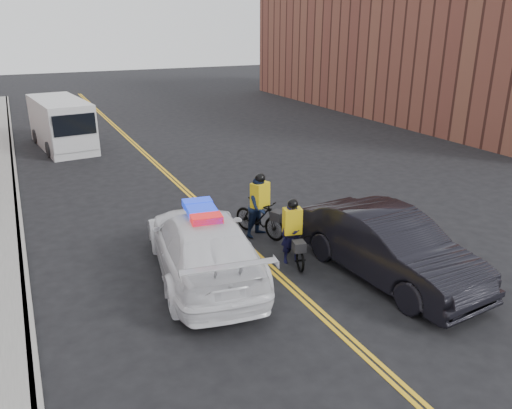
{
  "coord_description": "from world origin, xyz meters",
  "views": [
    {
      "loc": [
        -5.59,
        -10.84,
        6.27
      ],
      "look_at": [
        0.28,
        1.3,
        1.3
      ],
      "focal_mm": 35.0,
      "sensor_mm": 36.0,
      "label": 1
    }
  ],
  "objects_px": {
    "cargo_van": "(62,125)",
    "cyclist_near": "(292,241)",
    "police_cruiser": "(203,245)",
    "cyclist_far": "(260,211)",
    "dark_sedan": "(389,246)"
  },
  "relations": [
    {
      "from": "police_cruiser",
      "to": "cyclist_far",
      "type": "distance_m",
      "value": 2.97
    },
    {
      "from": "cargo_van",
      "to": "cyclist_near",
      "type": "relative_size",
      "value": 3.14
    },
    {
      "from": "dark_sedan",
      "to": "cyclist_near",
      "type": "xyz_separation_m",
      "value": [
        -1.78,
        1.84,
        -0.24
      ]
    },
    {
      "from": "dark_sedan",
      "to": "cargo_van",
      "type": "bearing_deg",
      "value": 102.62
    },
    {
      "from": "dark_sedan",
      "to": "cargo_van",
      "type": "relative_size",
      "value": 0.87
    },
    {
      "from": "police_cruiser",
      "to": "cargo_van",
      "type": "height_order",
      "value": "cargo_van"
    },
    {
      "from": "cyclist_near",
      "to": "cyclist_far",
      "type": "bearing_deg",
      "value": 102.6
    },
    {
      "from": "dark_sedan",
      "to": "cyclist_near",
      "type": "relative_size",
      "value": 2.72
    },
    {
      "from": "cargo_van",
      "to": "cyclist_far",
      "type": "xyz_separation_m",
      "value": [
        4.2,
        -14.71,
        -0.43
      ]
    },
    {
      "from": "police_cruiser",
      "to": "cyclist_far",
      "type": "relative_size",
      "value": 3.03
    },
    {
      "from": "cargo_van",
      "to": "police_cruiser",
      "type": "bearing_deg",
      "value": -90.57
    },
    {
      "from": "cargo_van",
      "to": "cyclist_near",
      "type": "height_order",
      "value": "cargo_van"
    },
    {
      "from": "dark_sedan",
      "to": "police_cruiser",
      "type": "bearing_deg",
      "value": 147.42
    },
    {
      "from": "police_cruiser",
      "to": "cargo_van",
      "type": "bearing_deg",
      "value": -75.43
    },
    {
      "from": "cyclist_near",
      "to": "cyclist_far",
      "type": "relative_size",
      "value": 0.96
    }
  ]
}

